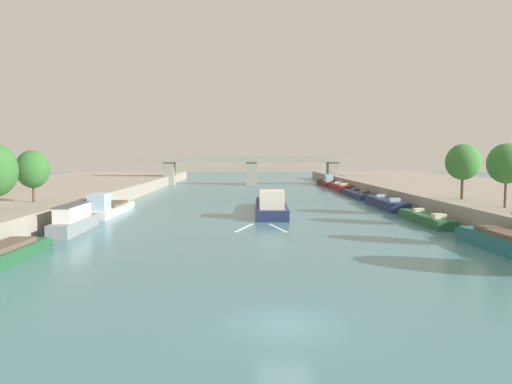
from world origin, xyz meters
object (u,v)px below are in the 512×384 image
(barge_midriver, at_px, (271,205))
(moored_boat_right_downstream, at_px, (358,194))
(moored_boat_right_midway, at_px, (426,218))
(moored_boat_right_far, at_px, (386,203))
(tree_right_far, at_px, (507,164))
(bridge_far, at_px, (251,166))
(moored_boat_left_lone, at_px, (75,220))
(tree_left_by_lamp, at_px, (33,169))
(tree_right_by_lamp, at_px, (463,162))
(moored_boat_right_end, at_px, (326,182))
(moored_boat_left_second, at_px, (109,207))
(moored_boat_right_lone, at_px, (340,187))

(barge_midriver, xyz_separation_m, moored_boat_right_downstream, (17.83, 24.27, -0.50))
(moored_boat_right_midway, distance_m, moored_boat_right_far, 15.88)
(barge_midriver, bearing_deg, tree_right_far, -31.73)
(moored_boat_right_midway, bearing_deg, bridge_far, 105.01)
(moored_boat_left_lone, xyz_separation_m, moored_boat_right_far, (38.35, 20.95, -0.50))
(tree_left_by_lamp, bearing_deg, tree_right_by_lamp, 2.35)
(moored_boat_right_downstream, distance_m, tree_left_by_lamp, 56.28)
(moored_boat_right_end, relative_size, tree_left_by_lamp, 2.14)
(barge_midriver, relative_size, bridge_far, 0.30)
(moored_boat_left_lone, relative_size, moored_boat_right_downstream, 0.74)
(moored_boat_left_second, bearing_deg, moored_boat_right_downstream, 32.55)
(moored_boat_right_end, bearing_deg, bridge_far, 170.37)
(moored_boat_left_lone, xyz_separation_m, tree_left_by_lamp, (-7.52, 7.77, 4.95))
(barge_midriver, bearing_deg, tree_right_by_lamp, -12.36)
(barge_midriver, bearing_deg, tree_left_by_lamp, -165.55)
(moored_boat_right_midway, bearing_deg, tree_right_far, -35.98)
(moored_boat_left_second, distance_m, tree_right_far, 47.73)
(moored_boat_right_midway, relative_size, tree_left_by_lamp, 2.09)
(moored_boat_left_second, xyz_separation_m, moored_boat_right_downstream, (39.31, 25.09, -0.36))
(moored_boat_right_far, relative_size, tree_right_far, 2.24)
(tree_left_by_lamp, bearing_deg, bridge_far, 68.64)
(bridge_far, bearing_deg, tree_right_far, -71.38)
(tree_left_by_lamp, bearing_deg, moored_boat_right_end, 54.77)
(tree_left_by_lamp, height_order, bridge_far, tree_left_by_lamp)
(tree_right_far, xyz_separation_m, tree_right_by_lamp, (-0.12, 9.51, 0.01))
(barge_midriver, height_order, moored_boat_right_lone, barge_midriver)
(tree_right_by_lamp, bearing_deg, moored_boat_right_end, 95.60)
(barge_midriver, relative_size, moored_boat_left_second, 1.32)
(barge_midriver, distance_m, moored_boat_left_second, 21.50)
(tree_left_by_lamp, bearing_deg, tree_right_far, -8.05)
(barge_midriver, relative_size, moored_boat_right_midway, 1.61)
(moored_boat_left_second, xyz_separation_m, tree_right_far, (45.26, -13.88, 6.03))
(moored_boat_right_downstream, bearing_deg, bridge_far, 118.05)
(moored_boat_right_midway, distance_m, bridge_far, 73.58)
(moored_boat_right_far, height_order, moored_boat_right_downstream, moored_boat_right_far)
(moored_boat_left_second, bearing_deg, barge_midriver, 2.18)
(moored_boat_right_downstream, bearing_deg, moored_boat_right_lone, 90.00)
(moored_boat_left_second, xyz_separation_m, tree_left_by_lamp, (-6.92, -6.50, 5.26))
(moored_boat_right_lone, relative_size, tree_right_by_lamp, 2.15)
(moored_boat_right_far, xyz_separation_m, tree_right_by_lamp, (6.20, -11.05, 6.24))
(moored_boat_right_midway, xyz_separation_m, tree_right_far, (6.46, -4.69, 6.37))
(moored_boat_right_far, xyz_separation_m, bridge_far, (-19.17, 55.07, 4.18))
(moored_boat_left_lone, height_order, moored_boat_right_midway, moored_boat_left_lone)
(moored_boat_right_far, distance_m, tree_left_by_lamp, 48.04)
(moored_boat_right_far, bearing_deg, tree_right_far, -72.93)
(moored_boat_left_second, xyz_separation_m, bridge_far, (19.78, 61.75, 3.99))
(tree_left_by_lamp, height_order, tree_right_by_lamp, tree_right_by_lamp)
(moored_boat_right_downstream, xyz_separation_m, moored_boat_right_lone, (0.00, 16.94, 0.17))
(barge_midriver, xyz_separation_m, tree_left_by_lamp, (-28.40, -7.32, 5.12))
(tree_left_by_lamp, relative_size, tree_right_far, 0.90)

